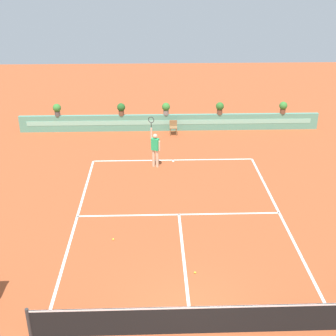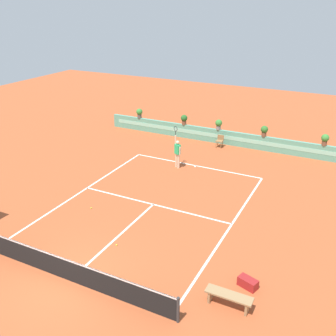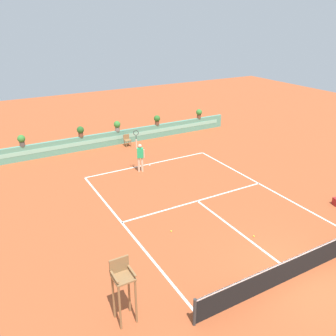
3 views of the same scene
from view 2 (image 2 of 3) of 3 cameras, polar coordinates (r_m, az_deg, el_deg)
name	(u,v)px [view 2 (image 2 of 3)]	position (r m, az deg, el deg)	size (l,w,h in m)	color
ground_plane	(149,208)	(19.22, -2.75, -5.90)	(60.00, 60.00, 0.00)	#A84C28
court_lines	(156,202)	(19.76, -1.73, -4.97)	(8.32, 11.94, 0.01)	white
net	(68,269)	(14.90, -14.51, -14.23)	(8.92, 0.10, 1.00)	#333333
back_wall_barrier	(221,137)	(27.73, 7.82, 4.59)	(18.00, 0.21, 1.00)	#599E84
ball_kid_chair	(220,140)	(27.03, 7.65, 4.04)	(0.44, 0.44, 0.85)	olive
bench_courtside	(229,297)	(13.71, 8.96, -18.30)	(1.60, 0.44, 0.51)	#99754C
gear_bag	(248,283)	(14.69, 11.67, -16.23)	(0.70, 0.36, 0.36)	maroon
tennis_player	(177,151)	(23.27, 1.41, 2.46)	(0.57, 0.35, 2.58)	beige
tennis_ball_near_baseline	(91,208)	(19.50, -11.24, -5.80)	(0.07, 0.07, 0.07)	#CCE033
tennis_ball_mid_court	(116,245)	(16.64, -7.59, -11.17)	(0.07, 0.07, 0.07)	#CCE033
potted_plant_far_left	(139,113)	(30.16, -4.23, 8.13)	(0.48, 0.48, 0.72)	#514C47
potted_plant_centre	(219,124)	(27.52, 7.47, 6.46)	(0.48, 0.48, 0.72)	gray
potted_plant_left	(184,119)	(28.46, 2.39, 7.22)	(0.48, 0.48, 0.72)	brown
potted_plant_far_right	(325,139)	(26.20, 22.12, 3.98)	(0.48, 0.48, 0.72)	brown
potted_plant_right	(264,130)	(26.69, 14.00, 5.40)	(0.48, 0.48, 0.72)	brown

